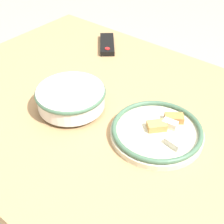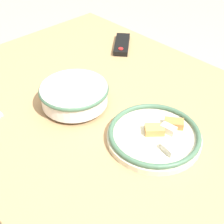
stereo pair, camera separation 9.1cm
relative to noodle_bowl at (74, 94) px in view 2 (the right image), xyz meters
The scene contains 4 objects.
dining_table 0.17m from the noodle_bowl, 63.92° to the left, with size 1.18×0.91×0.78m.
noodle_bowl is the anchor object (origin of this frame).
food_plate 0.29m from the noodle_bowl, 12.88° to the left, with size 0.26×0.26×0.04m.
tv_remote 0.43m from the noodle_bowl, 114.75° to the left, with size 0.16×0.17×0.02m.
Camera 2 is at (0.61, -0.54, 1.39)m, focal length 50.00 mm.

